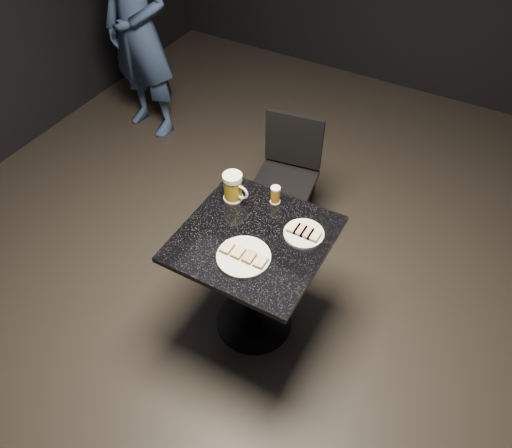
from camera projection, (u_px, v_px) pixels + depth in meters
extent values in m
plane|color=black|center=(254.00, 322.00, 2.95)|extent=(6.00, 6.00, 0.00)
cylinder|color=white|center=(244.00, 257.00, 2.31)|extent=(0.26, 0.26, 0.01)
cylinder|color=white|center=(304.00, 234.00, 2.41)|extent=(0.20, 0.20, 0.01)
imported|color=navy|center=(138.00, 30.00, 3.73)|extent=(0.66, 0.47, 1.70)
cylinder|color=black|center=(254.00, 321.00, 2.94)|extent=(0.44, 0.44, 0.03)
cylinder|color=black|center=(254.00, 284.00, 2.68)|extent=(0.10, 0.10, 0.69)
cube|color=black|center=(254.00, 239.00, 2.42)|extent=(0.70, 0.70, 0.03)
cylinder|color=silver|center=(233.00, 197.00, 2.60)|extent=(0.10, 0.10, 0.01)
cylinder|color=gold|center=(233.00, 188.00, 2.55)|extent=(0.09, 0.09, 0.12)
cylinder|color=white|center=(232.00, 177.00, 2.50)|extent=(0.10, 0.10, 0.03)
torus|color=white|center=(241.00, 192.00, 2.52)|extent=(0.08, 0.01, 0.08)
cylinder|color=silver|center=(275.00, 201.00, 2.58)|extent=(0.05, 0.05, 0.01)
cylinder|color=#BE801F|center=(275.00, 195.00, 2.55)|extent=(0.05, 0.05, 0.08)
cylinder|color=white|center=(276.00, 188.00, 2.51)|extent=(0.05, 0.05, 0.01)
cube|color=black|center=(284.00, 184.00, 3.13)|extent=(0.42, 0.42, 0.04)
cylinder|color=black|center=(252.00, 220.00, 3.24)|extent=(0.03, 0.03, 0.43)
cylinder|color=black|center=(298.00, 232.00, 3.16)|extent=(0.03, 0.03, 0.43)
cylinder|color=black|center=(268.00, 190.00, 3.44)|extent=(0.03, 0.03, 0.43)
cylinder|color=black|center=(311.00, 201.00, 3.36)|extent=(0.03, 0.03, 0.43)
cube|color=black|center=(294.00, 140.00, 3.08)|extent=(0.36, 0.08, 0.36)
cube|color=#4C3521|center=(227.00, 248.00, 2.34)|extent=(0.05, 0.07, 0.01)
cube|color=beige|center=(227.00, 247.00, 2.33)|extent=(0.05, 0.07, 0.01)
cube|color=#4C3521|center=(238.00, 253.00, 2.32)|extent=(0.05, 0.07, 0.01)
cube|color=beige|center=(238.00, 251.00, 2.31)|extent=(0.05, 0.07, 0.01)
cube|color=#4C3521|center=(249.00, 258.00, 2.30)|extent=(0.05, 0.07, 0.01)
cube|color=tan|center=(249.00, 256.00, 2.29)|extent=(0.05, 0.07, 0.01)
cube|color=#4C3521|center=(260.00, 262.00, 2.27)|extent=(0.05, 0.07, 0.01)
cube|color=beige|center=(261.00, 261.00, 2.27)|extent=(0.05, 0.07, 0.01)
cube|color=#4C3521|center=(294.00, 228.00, 2.43)|extent=(0.05, 0.07, 0.01)
cube|color=#D1D184|center=(294.00, 227.00, 2.42)|extent=(0.05, 0.07, 0.01)
cube|color=#4C3521|center=(300.00, 231.00, 2.41)|extent=(0.05, 0.07, 0.01)
cube|color=tan|center=(301.00, 229.00, 2.41)|extent=(0.05, 0.07, 0.01)
cube|color=#4C3521|center=(307.00, 233.00, 2.40)|extent=(0.05, 0.07, 0.01)
cube|color=tan|center=(308.00, 232.00, 2.39)|extent=(0.05, 0.07, 0.01)
cube|color=#4C3521|center=(314.00, 236.00, 2.39)|extent=(0.05, 0.07, 0.01)
cube|color=#D1D184|center=(315.00, 235.00, 2.38)|extent=(0.05, 0.07, 0.01)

